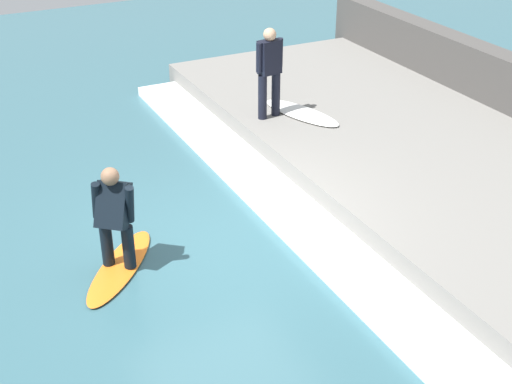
# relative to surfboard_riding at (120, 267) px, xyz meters

# --- Properties ---
(ground_plane) EXTENTS (28.00, 28.00, 0.00)m
(ground_plane) POSITION_rel_surfboard_riding_xyz_m (1.44, -0.07, -0.03)
(ground_plane) COLOR #335B66
(concrete_ledge) EXTENTS (4.40, 12.68, 0.46)m
(concrete_ledge) POSITION_rel_surfboard_riding_xyz_m (5.25, -0.07, 0.20)
(concrete_ledge) COLOR slate
(concrete_ledge) RESTS_ON ground_plane
(wave_foam_crest) EXTENTS (0.82, 12.04, 0.17)m
(wave_foam_crest) POSITION_rel_surfboard_riding_xyz_m (2.64, -0.07, 0.06)
(wave_foam_crest) COLOR white
(wave_foam_crest) RESTS_ON ground_plane
(surfboard_riding) EXTENTS (1.52, 1.70, 0.06)m
(surfboard_riding) POSITION_rel_surfboard_riding_xyz_m (0.00, 0.00, 0.00)
(surfboard_riding) COLOR orange
(surfboard_riding) RESTS_ON ground_plane
(surfer_riding) EXTENTS (0.59, 0.60, 1.42)m
(surfer_riding) POSITION_rel_surfboard_riding_xyz_m (0.00, 0.00, 0.81)
(surfer_riding) COLOR black
(surfer_riding) RESTS_ON surfboard_riding
(surfer_waiting_near) EXTENTS (0.54, 0.30, 1.60)m
(surfer_waiting_near) POSITION_rel_surfboard_riding_xyz_m (3.62, 2.73, 1.33)
(surfer_waiting_near) COLOR black
(surfer_waiting_near) RESTS_ON concrete_ledge
(surfboard_waiting_near) EXTENTS (1.02, 1.79, 0.06)m
(surfboard_waiting_near) POSITION_rel_surfboard_riding_xyz_m (4.19, 2.56, 0.46)
(surfboard_waiting_near) COLOR white
(surfboard_waiting_near) RESTS_ON concrete_ledge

